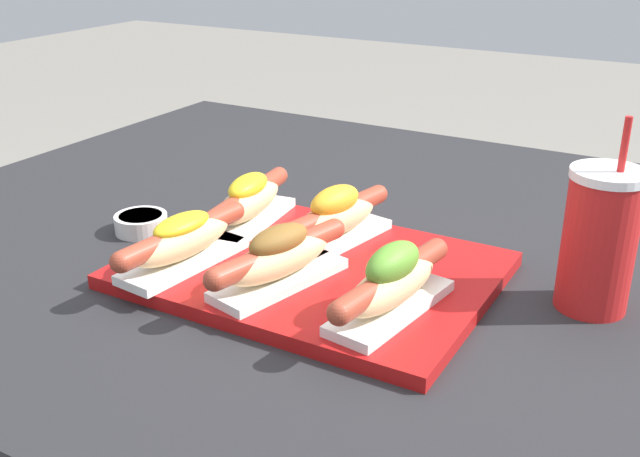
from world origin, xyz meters
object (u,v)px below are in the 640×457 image
serving_tray (312,270)px  hot_dog_0 (183,241)px  hot_dog_4 (335,218)px  hot_dog_2 (392,283)px  hot_dog_3 (249,201)px  hot_dog_1 (279,258)px  sauce_bowl (141,222)px  drink_cup (599,240)px

serving_tray → hot_dog_0: 0.16m
hot_dog_4 → hot_dog_2: bearing=-43.1°
serving_tray → hot_dog_3: hot_dog_3 is taller
hot_dog_0 → hot_dog_3: 0.15m
hot_dog_0 → hot_dog_1: 0.13m
hot_dog_0 → sauce_bowl: size_ratio=2.90×
hot_dog_4 → sauce_bowl: size_ratio=2.87×
serving_tray → hot_dog_0: size_ratio=2.02×
hot_dog_0 → hot_dog_2: 0.27m
serving_tray → hot_dog_0: bearing=-148.8°
hot_dog_2 → hot_dog_3: (-0.28, 0.13, -0.00)m
hot_dog_0 → serving_tray: bearing=31.2°
hot_dog_2 → hot_dog_1: bearing=-178.4°
hot_dog_2 → sauce_bowl: 0.43m
hot_dog_2 → hot_dog_4: size_ratio=1.01×
hot_dog_2 → hot_dog_4: bearing=136.9°
sauce_bowl → serving_tray: bearing=-0.6°
serving_tray → hot_dog_4: hot_dog_4 is taller
hot_dog_2 → hot_dog_0: bearing=-176.1°
hot_dog_1 → hot_dog_2: hot_dog_2 is taller
hot_dog_4 → drink_cup: size_ratio=0.95×
serving_tray → hot_dog_1: size_ratio=2.06×
serving_tray → hot_dog_1: hot_dog_1 is taller
serving_tray → hot_dog_3: bearing=154.2°
sauce_bowl → drink_cup: 0.61m
hot_dog_4 → hot_dog_3: bearing=-178.9°
drink_cup → hot_dog_4: bearing=-176.3°
hot_dog_2 → serving_tray: bearing=155.1°
serving_tray → drink_cup: size_ratio=1.94×
hot_dog_3 → drink_cup: 0.46m
hot_dog_2 → hot_dog_3: 0.31m
hot_dog_3 → sauce_bowl: hot_dog_3 is taller
serving_tray → sauce_bowl: bearing=179.4°
drink_cup → hot_dog_1: bearing=-153.7°
hot_dog_3 → hot_dog_4: (0.13, 0.00, 0.00)m
serving_tray → hot_dog_0: (-0.14, -0.08, 0.04)m
hot_dog_0 → drink_cup: drink_cup is taller
hot_dog_3 → hot_dog_4: 0.13m
hot_dog_3 → hot_dog_1: bearing=-44.8°
hot_dog_3 → sauce_bowl: 0.16m
hot_dog_3 → drink_cup: (0.46, 0.02, 0.03)m
hot_dog_1 → hot_dog_4: (-0.00, 0.14, 0.00)m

